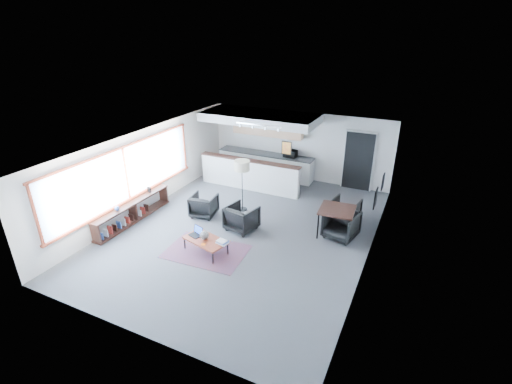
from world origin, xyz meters
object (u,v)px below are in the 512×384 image
at_px(coffee_table, 206,240).
at_px(floor_lamp, 242,167).
at_px(microwave, 290,153).
at_px(dining_chair_far, 345,211).
at_px(book_stack, 222,242).
at_px(armchair_right, 242,217).
at_px(laptop, 197,232).
at_px(armchair_left, 204,204).
at_px(ceramic_pot, 204,235).
at_px(dining_chair_near, 341,226).
at_px(dining_table, 337,211).

xyz_separation_m(coffee_table, floor_lamp, (-0.25, 2.60, 1.11)).
xyz_separation_m(floor_lamp, microwave, (0.46, 3.04, -0.37)).
xyz_separation_m(coffee_table, dining_chair_far, (2.92, 3.24, -0.01)).
xyz_separation_m(book_stack, armchair_right, (-0.18, 1.44, -0.01)).
relative_size(laptop, armchair_left, 0.52).
relative_size(ceramic_pot, armchair_left, 0.31).
relative_size(coffee_table, dining_chair_near, 1.74).
height_order(floor_lamp, dining_chair_near, floor_lamp).
bearing_deg(armchair_left, book_stack, 125.15).
distance_m(laptop, ceramic_pot, 0.32).
distance_m(laptop, book_stack, 0.83).
bearing_deg(floor_lamp, ceramic_pot, -85.16).
bearing_deg(dining_chair_near, laptop, -135.54).
height_order(laptop, dining_chair_near, dining_chair_near).
xyz_separation_m(laptop, dining_chair_far, (3.25, 3.14, -0.11)).
height_order(ceramic_pot, microwave, microwave).
bearing_deg(coffee_table, laptop, 177.37).
height_order(ceramic_pot, armchair_left, armchair_left).
bearing_deg(book_stack, ceramic_pot, -177.73).
relative_size(armchair_right, dining_chair_far, 1.21).
bearing_deg(dining_chair_far, dining_table, 94.11).
xyz_separation_m(coffee_table, armchair_left, (-1.16, 1.72, 0.03)).
relative_size(laptop, book_stack, 1.22).
distance_m(armchair_left, dining_chair_far, 4.35).
bearing_deg(microwave, dining_table, -48.75).
xyz_separation_m(laptop, dining_chair_near, (3.36, 2.16, -0.08)).
distance_m(dining_table, dining_chair_near, 0.41).
height_order(coffee_table, armchair_left, armchair_left).
height_order(dining_table, dining_chair_far, dining_table).
bearing_deg(ceramic_pot, armchair_right, 76.75).
relative_size(floor_lamp, microwave, 3.45).
height_order(coffee_table, dining_chair_far, dining_chair_far).
bearing_deg(dining_table, floor_lamp, 175.71).
xyz_separation_m(armchair_right, floor_lamp, (-0.56, 1.14, 1.06)).
bearing_deg(ceramic_pot, dining_table, 39.29).
xyz_separation_m(ceramic_pot, armchair_left, (-1.13, 1.72, -0.12)).
bearing_deg(microwave, ceramic_pot, -90.12).
relative_size(ceramic_pot, dining_chair_far, 0.35).
relative_size(book_stack, dining_chair_far, 0.48).
bearing_deg(book_stack, coffee_table, -177.34).
bearing_deg(armchair_left, dining_table, -179.96).
xyz_separation_m(armchair_left, dining_chair_near, (4.18, 0.54, -0.01)).
bearing_deg(dining_chair_far, laptop, 52.47).
height_order(laptop, armchair_left, armchair_left).
xyz_separation_m(book_stack, dining_table, (2.36, 2.34, 0.31)).
xyz_separation_m(laptop, armchair_left, (-0.83, 1.62, -0.07)).
height_order(book_stack, dining_table, dining_table).
height_order(armchair_right, dining_table, armchair_right).
bearing_deg(armchair_right, book_stack, 108.76).
relative_size(laptop, floor_lamp, 0.23).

